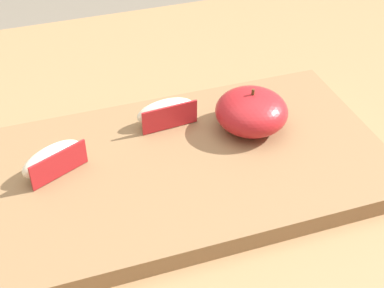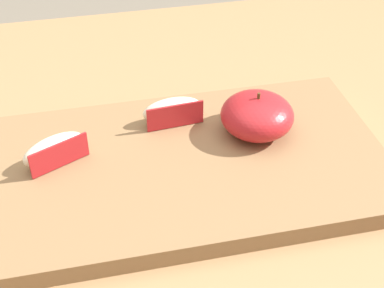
{
  "view_description": "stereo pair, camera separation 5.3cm",
  "coord_description": "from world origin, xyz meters",
  "views": [
    {
      "loc": [
        -0.1,
        -0.44,
        1.16
      ],
      "look_at": [
        0.06,
        0.02,
        0.77
      ],
      "focal_mm": 53.28,
      "sensor_mm": 36.0,
      "label": 1
    },
    {
      "loc": [
        -0.05,
        -0.46,
        1.16
      ],
      "look_at": [
        0.06,
        0.02,
        0.77
      ],
      "focal_mm": 53.28,
      "sensor_mm": 36.0,
      "label": 2
    }
  ],
  "objects": [
    {
      "name": "cutting_board",
      "position": [
        0.06,
        0.02,
        0.74
      ],
      "size": [
        0.44,
        0.25,
        0.02
      ],
      "color": "olive",
      "rests_on": "dining_table"
    },
    {
      "name": "apple_wedge_back",
      "position": [
        0.05,
        0.09,
        0.77
      ],
      "size": [
        0.07,
        0.03,
        0.03
      ],
      "color": "#F4EACC",
      "rests_on": "cutting_board"
    },
    {
      "name": "dining_table",
      "position": [
        0.0,
        0.0,
        0.64
      ],
      "size": [
        1.5,
        0.9,
        0.73
      ],
      "color": "#9E754C",
      "rests_on": "ground_plane"
    },
    {
      "name": "apple_half_skin_up",
      "position": [
        0.14,
        0.05,
        0.78
      ],
      "size": [
        0.09,
        0.09,
        0.05
      ],
      "color": "#B21E23",
      "rests_on": "cutting_board"
    },
    {
      "name": "apple_wedge_front",
      "position": [
        -0.09,
        0.05,
        0.77
      ],
      "size": [
        0.08,
        0.05,
        0.03
      ],
      "color": "#F4EACC",
      "rests_on": "cutting_board"
    }
  ]
}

